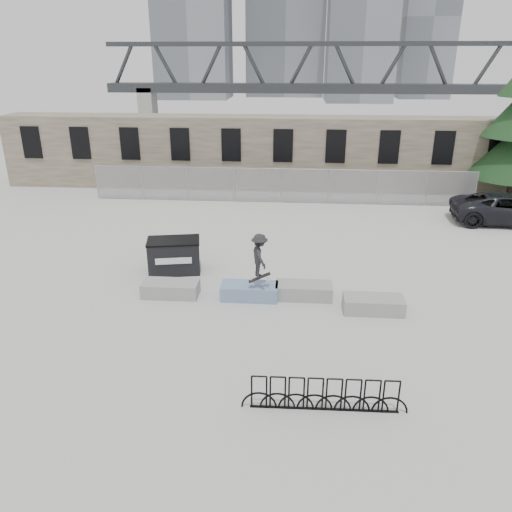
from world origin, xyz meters
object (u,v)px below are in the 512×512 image
at_px(planter_offset, 373,304).
at_px(bike_rack, 325,395).
at_px(skateboarder, 260,256).
at_px(planter_center_left, 250,291).
at_px(dumpster, 174,256).
at_px(suv, 508,209).
at_px(planter_center_right, 304,290).
at_px(planter_far_left, 171,288).

distance_m(planter_offset, bike_rack, 5.53).
bearing_deg(skateboarder, planter_center_left, 38.70).
xyz_separation_m(planter_offset, dumpster, (-7.42, 2.80, 0.39)).
distance_m(bike_rack, suv, 18.41).
bearing_deg(planter_center_right, planter_center_left, -174.03).
bearing_deg(planter_center_left, planter_offset, -9.10).
xyz_separation_m(planter_offset, skateboarder, (-3.86, 0.46, 1.42)).
height_order(dumpster, skateboarder, skateboarder).
relative_size(planter_center_left, bike_rack, 0.50).
distance_m(planter_center_right, suv, 14.04).
distance_m(planter_far_left, planter_center_left, 2.83).
bearing_deg(planter_offset, planter_center_left, 170.90).
distance_m(planter_far_left, planter_offset, 7.10).
distance_m(planter_offset, skateboarder, 4.14).
bearing_deg(suv, dumpster, 119.09).
xyz_separation_m(planter_offset, bike_rack, (-1.88, -5.20, 0.16)).
xyz_separation_m(planter_far_left, suv, (15.19, 9.60, 0.48)).
bearing_deg(planter_offset, dumpster, 159.34).
distance_m(planter_center_right, dumpster, 5.46).
xyz_separation_m(planter_center_right, dumpster, (-5.10, 1.92, 0.39)).
relative_size(planter_far_left, skateboarder, 1.14).
bearing_deg(planter_center_right, skateboarder, -164.78).
relative_size(planter_center_left, planter_offset, 1.00).
relative_size(planter_center_left, planter_center_right, 1.00).
xyz_separation_m(planter_center_left, skateboarder, (0.37, -0.22, 1.42)).
relative_size(planter_far_left, bike_rack, 0.50).
bearing_deg(planter_far_left, dumpster, 99.34).
distance_m(planter_far_left, suv, 17.97).
bearing_deg(planter_center_left, planter_far_left, -179.57).
height_order(planter_center_left, dumpster, dumpster).
bearing_deg(planter_far_left, suv, 32.29).
distance_m(dumpster, bike_rack, 9.73).
bearing_deg(bike_rack, skateboarder, 109.30).
xyz_separation_m(dumpster, skateboarder, (3.55, -2.34, 1.03)).
relative_size(planter_offset, dumpster, 0.90).
height_order(planter_center_left, planter_center_right, same).
bearing_deg(bike_rack, planter_offset, 70.10).
bearing_deg(planter_offset, planter_center_right, 159.30).
xyz_separation_m(planter_center_right, bike_rack, (0.44, -6.08, 0.16)).
bearing_deg(planter_offset, skateboarder, 173.25).
relative_size(planter_offset, suv, 0.36).
relative_size(planter_center_left, suv, 0.36).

